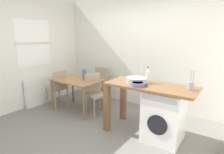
{
  "coord_description": "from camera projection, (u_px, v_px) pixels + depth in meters",
  "views": [
    {
      "loc": [
        2.01,
        -2.36,
        1.73
      ],
      "look_at": [
        0.1,
        0.45,
        0.96
      ],
      "focal_mm": 29.33,
      "sensor_mm": 36.0,
      "label": 1
    }
  ],
  "objects": [
    {
      "name": "sink_basin",
      "position": [
        137.0,
        80.0,
        3.22
      ],
      "size": [
        0.38,
        0.38,
        0.09
      ],
      "primitive_type": "cylinder",
      "color": "#9EA0A5",
      "rests_on": "kitchen_counter"
    },
    {
      "name": "radiator",
      "position": [
        40.0,
        91.0,
        4.66
      ],
      "size": [
        0.1,
        0.8,
        0.7
      ],
      "primitive_type": "cube",
      "color": "white",
      "rests_on": "ground_plane"
    },
    {
      "name": "ground_plane",
      "position": [
        94.0,
        131.0,
        3.39
      ],
      "size": [
        5.46,
        5.46,
        0.0
      ],
      "primitive_type": "plane",
      "color": "slate"
    },
    {
      "name": "washing_machine",
      "position": [
        164.0,
        115.0,
        3.04
      ],
      "size": [
        0.6,
        0.61,
        0.86
      ],
      "color": "white",
      "rests_on": "ground_plane"
    },
    {
      "name": "kitchen_counter",
      "position": [
        139.0,
        92.0,
        3.23
      ],
      "size": [
        1.5,
        0.68,
        0.92
      ],
      "color": "brown",
      "rests_on": "ground_plane"
    },
    {
      "name": "tap",
      "position": [
        141.0,
        73.0,
        3.34
      ],
      "size": [
        0.02,
        0.02,
        0.28
      ],
      "primitive_type": "cylinder",
      "color": "#B2B2B7",
      "rests_on": "kitchen_counter"
    },
    {
      "name": "wall_window_side",
      "position": [
        22.0,
        52.0,
        4.27
      ],
      "size": [
        0.12,
        3.8,
        2.7
      ],
      "color": "silver",
      "rests_on": "ground_plane"
    },
    {
      "name": "chair_spare_by_wall",
      "position": [
        100.0,
        83.0,
        4.87
      ],
      "size": [
        0.47,
        0.47,
        0.9
      ],
      "rotation": [
        0.0,
        0.0,
        3.34
      ],
      "color": "gray",
      "rests_on": "ground_plane"
    },
    {
      "name": "vase",
      "position": [
        84.0,
        74.0,
        4.21
      ],
      "size": [
        0.09,
        0.09,
        0.24
      ],
      "primitive_type": "cylinder",
      "color": "slate",
      "rests_on": "dining_table"
    },
    {
      "name": "utensil_crock",
      "position": [
        191.0,
        86.0,
        2.76
      ],
      "size": [
        0.11,
        0.11,
        0.3
      ],
      "color": "gray",
      "rests_on": "kitchen_counter"
    },
    {
      "name": "bottle_tall_green",
      "position": [
        148.0,
        76.0,
        3.16
      ],
      "size": [
        0.06,
        0.06,
        0.29
      ],
      "color": "silver",
      "rests_on": "kitchen_counter"
    },
    {
      "name": "chair_opposite",
      "position": [
        95.0,
        91.0,
        4.09
      ],
      "size": [
        0.51,
        0.51,
        0.9
      ],
      "rotation": [
        0.0,
        0.0,
        -1.91
      ],
      "color": "gray",
      "rests_on": "ground_plane"
    },
    {
      "name": "dining_table",
      "position": [
        77.0,
        83.0,
        4.26
      ],
      "size": [
        1.1,
        0.76,
        0.74
      ],
      "color": "#9E7042",
      "rests_on": "ground_plane"
    },
    {
      "name": "scissors",
      "position": [
        145.0,
        85.0,
        3.03
      ],
      "size": [
        0.15,
        0.06,
        0.01
      ],
      "color": "#B2B2B7",
      "rests_on": "kitchen_counter"
    },
    {
      "name": "mixing_bowl",
      "position": [
        138.0,
        84.0,
        2.99
      ],
      "size": [
        0.23,
        0.23,
        0.06
      ],
      "color": "slate",
      "rests_on": "kitchen_counter"
    },
    {
      "name": "chair_person_seat",
      "position": [
        58.0,
        86.0,
        4.51
      ],
      "size": [
        0.43,
        0.43,
        0.9
      ],
      "rotation": [
        0.0,
        0.0,
        1.48
      ],
      "color": "gray",
      "rests_on": "ground_plane"
    },
    {
      "name": "wall_back",
      "position": [
        138.0,
        51.0,
        4.5
      ],
      "size": [
        4.6,
        0.1,
        2.7
      ],
      "primitive_type": "cube",
      "color": "silver",
      "rests_on": "ground_plane"
    }
  ]
}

